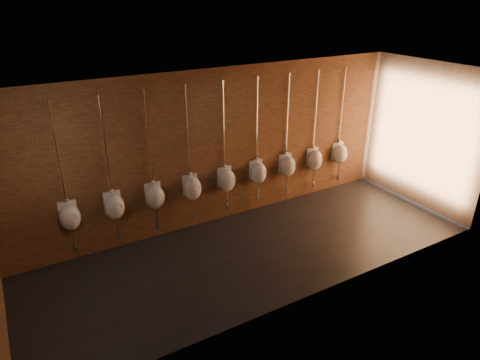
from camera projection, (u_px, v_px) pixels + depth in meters
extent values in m
plane|color=black|center=(258.00, 251.00, 8.08)|extent=(8.50, 8.50, 0.00)
cube|color=black|center=(262.00, 81.00, 6.77)|extent=(8.50, 3.00, 0.04)
cube|color=brown|center=(220.00, 148.00, 8.61)|extent=(8.50, 0.04, 3.20)
cube|color=brown|center=(315.00, 209.00, 6.24)|extent=(8.50, 0.04, 3.20)
cube|color=brown|center=(423.00, 135.00, 9.37)|extent=(0.04, 3.00, 3.20)
ellipsoid|color=white|center=(70.00, 217.00, 7.40)|extent=(0.38, 0.34, 0.48)
cube|color=white|center=(68.00, 212.00, 7.48)|extent=(0.31, 0.06, 0.43)
cylinder|color=#969696|center=(71.00, 219.00, 7.30)|extent=(0.21, 0.03, 0.21)
cylinder|color=silver|center=(58.00, 154.00, 7.01)|extent=(0.02, 0.02, 1.79)
sphere|color=silver|center=(66.00, 200.00, 7.35)|extent=(0.09, 0.09, 0.09)
cylinder|color=silver|center=(47.00, 100.00, 6.65)|extent=(0.06, 0.06, 0.01)
cylinder|color=silver|center=(73.00, 236.00, 7.55)|extent=(0.03, 0.03, 0.38)
cylinder|color=silver|center=(76.00, 248.00, 7.65)|extent=(0.09, 0.09, 0.12)
cylinder|color=silver|center=(75.00, 245.00, 7.72)|extent=(0.03, 0.16, 0.03)
ellipsoid|color=white|center=(115.00, 207.00, 7.76)|extent=(0.38, 0.34, 0.48)
cube|color=white|center=(113.00, 202.00, 7.83)|extent=(0.31, 0.06, 0.43)
cylinder|color=#969696|center=(116.00, 208.00, 7.65)|extent=(0.21, 0.03, 0.21)
cylinder|color=silver|center=(105.00, 146.00, 7.37)|extent=(0.02, 0.02, 1.79)
sphere|color=silver|center=(111.00, 190.00, 7.70)|extent=(0.09, 0.09, 0.09)
cylinder|color=silver|center=(98.00, 95.00, 7.00)|extent=(0.06, 0.06, 0.01)
cylinder|color=silver|center=(117.00, 225.00, 7.91)|extent=(0.03, 0.03, 0.38)
cylinder|color=silver|center=(119.00, 236.00, 8.01)|extent=(0.09, 0.09, 0.12)
cylinder|color=silver|center=(117.00, 234.00, 8.07)|extent=(0.03, 0.16, 0.03)
ellipsoid|color=white|center=(155.00, 197.00, 8.11)|extent=(0.38, 0.34, 0.48)
cube|color=white|center=(153.00, 193.00, 8.18)|extent=(0.31, 0.06, 0.43)
cylinder|color=#969696|center=(157.00, 199.00, 8.00)|extent=(0.21, 0.03, 0.21)
cylinder|color=silver|center=(148.00, 139.00, 7.72)|extent=(0.02, 0.02, 1.79)
sphere|color=silver|center=(152.00, 182.00, 8.06)|extent=(0.09, 0.09, 0.09)
cylinder|color=silver|center=(144.00, 90.00, 7.35)|extent=(0.06, 0.06, 0.01)
cylinder|color=silver|center=(157.00, 214.00, 8.26)|extent=(0.03, 0.03, 0.38)
cylinder|color=silver|center=(158.00, 226.00, 8.36)|extent=(0.09, 0.09, 0.12)
cylinder|color=silver|center=(156.00, 224.00, 8.42)|extent=(0.03, 0.16, 0.03)
ellipsoid|color=white|center=(193.00, 189.00, 8.46)|extent=(0.38, 0.34, 0.48)
cube|color=white|center=(190.00, 184.00, 8.54)|extent=(0.31, 0.06, 0.43)
cylinder|color=#969696|center=(195.00, 190.00, 8.36)|extent=(0.21, 0.03, 0.21)
cylinder|color=silver|center=(188.00, 132.00, 8.08)|extent=(0.02, 0.02, 1.79)
sphere|color=silver|center=(190.00, 173.00, 8.41)|extent=(0.09, 0.09, 0.09)
cylinder|color=silver|center=(185.00, 85.00, 7.71)|extent=(0.06, 0.06, 0.01)
cylinder|color=silver|center=(193.00, 205.00, 8.61)|extent=(0.03, 0.03, 0.38)
cylinder|color=silver|center=(194.00, 216.00, 8.72)|extent=(0.09, 0.09, 0.12)
cylinder|color=silver|center=(192.00, 214.00, 8.78)|extent=(0.03, 0.16, 0.03)
ellipsoid|color=white|center=(227.00, 181.00, 8.82)|extent=(0.38, 0.34, 0.48)
cube|color=white|center=(224.00, 177.00, 8.89)|extent=(0.31, 0.06, 0.43)
cylinder|color=#969696|center=(230.00, 181.00, 8.71)|extent=(0.21, 0.03, 0.21)
cylinder|color=silver|center=(224.00, 126.00, 8.43)|extent=(0.02, 0.02, 1.79)
sphere|color=silver|center=(225.00, 166.00, 8.77)|extent=(0.09, 0.09, 0.09)
cylinder|color=silver|center=(223.00, 81.00, 8.06)|extent=(0.06, 0.06, 0.01)
cylinder|color=silver|center=(227.00, 197.00, 8.97)|extent=(0.03, 0.03, 0.38)
cylinder|color=silver|center=(227.00, 207.00, 9.07)|extent=(0.09, 0.09, 0.12)
cylinder|color=silver|center=(225.00, 206.00, 9.13)|extent=(0.03, 0.16, 0.03)
ellipsoid|color=white|center=(258.00, 173.00, 9.17)|extent=(0.38, 0.34, 0.48)
cube|color=white|center=(256.00, 169.00, 9.24)|extent=(0.31, 0.06, 0.43)
cylinder|color=#969696|center=(262.00, 174.00, 9.06)|extent=(0.21, 0.03, 0.21)
cylinder|color=silver|center=(257.00, 121.00, 8.78)|extent=(0.02, 0.02, 1.79)
sphere|color=silver|center=(256.00, 159.00, 9.12)|extent=(0.09, 0.09, 0.09)
cylinder|color=silver|center=(258.00, 77.00, 8.42)|extent=(0.06, 0.06, 0.01)
cylinder|color=silver|center=(258.00, 189.00, 9.32)|extent=(0.03, 0.03, 0.38)
cylinder|color=silver|center=(258.00, 199.00, 9.42)|extent=(0.09, 0.09, 0.12)
cylinder|color=silver|center=(256.00, 197.00, 9.49)|extent=(0.03, 0.16, 0.03)
ellipsoid|color=white|center=(288.00, 166.00, 9.52)|extent=(0.38, 0.34, 0.48)
cube|color=white|center=(285.00, 163.00, 9.60)|extent=(0.31, 0.06, 0.43)
cylinder|color=#969696|center=(291.00, 167.00, 9.42)|extent=(0.21, 0.03, 0.21)
cylinder|color=silver|center=(287.00, 116.00, 9.14)|extent=(0.02, 0.02, 1.79)
sphere|color=silver|center=(286.00, 153.00, 9.47)|extent=(0.09, 0.09, 0.09)
cylinder|color=silver|center=(289.00, 73.00, 8.77)|extent=(0.06, 0.06, 0.01)
cylinder|color=silver|center=(287.00, 181.00, 9.68)|extent=(0.03, 0.03, 0.38)
cylinder|color=silver|center=(287.00, 191.00, 9.78)|extent=(0.09, 0.09, 0.12)
cylinder|color=silver|center=(285.00, 190.00, 9.84)|extent=(0.03, 0.16, 0.03)
ellipsoid|color=white|center=(315.00, 160.00, 9.88)|extent=(0.38, 0.34, 0.48)
cube|color=white|center=(312.00, 156.00, 9.95)|extent=(0.31, 0.06, 0.43)
cylinder|color=#969696|center=(318.00, 161.00, 9.77)|extent=(0.21, 0.03, 0.21)
cylinder|color=silver|center=(316.00, 111.00, 9.49)|extent=(0.02, 0.02, 1.79)
sphere|color=silver|center=(313.00, 147.00, 9.83)|extent=(0.09, 0.09, 0.09)
cylinder|color=silver|center=(319.00, 70.00, 9.12)|extent=(0.06, 0.06, 0.01)
cylinder|color=silver|center=(314.00, 175.00, 10.03)|extent=(0.03, 0.03, 0.38)
cylinder|color=silver|center=(313.00, 184.00, 10.13)|extent=(0.09, 0.09, 0.12)
cylinder|color=silver|center=(311.00, 183.00, 10.19)|extent=(0.03, 0.16, 0.03)
ellipsoid|color=white|center=(340.00, 154.00, 10.23)|extent=(0.38, 0.34, 0.48)
cube|color=white|center=(337.00, 151.00, 10.31)|extent=(0.31, 0.06, 0.43)
cylinder|color=#969696|center=(344.00, 155.00, 10.13)|extent=(0.21, 0.03, 0.21)
cylinder|color=silver|center=(342.00, 107.00, 9.84)|extent=(0.02, 0.02, 1.79)
sphere|color=silver|center=(339.00, 141.00, 10.18)|extent=(0.09, 0.09, 0.09)
cylinder|color=silver|center=(346.00, 67.00, 9.48)|extent=(0.06, 0.06, 0.01)
cylinder|color=silver|center=(339.00, 168.00, 10.38)|extent=(0.03, 0.03, 0.38)
cylinder|color=silver|center=(338.00, 178.00, 10.48)|extent=(0.09, 0.09, 0.12)
cylinder|color=silver|center=(336.00, 176.00, 10.55)|extent=(0.03, 0.16, 0.03)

